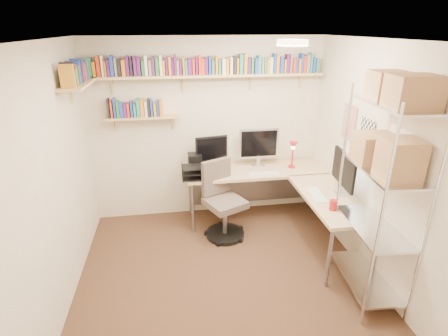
{
  "coord_description": "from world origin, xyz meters",
  "views": [
    {
      "loc": [
        -0.5,
        -3.19,
        2.61
      ],
      "look_at": [
        0.09,
        0.55,
        1.06
      ],
      "focal_mm": 28.0,
      "sensor_mm": 36.0,
      "label": 1
    }
  ],
  "objects": [
    {
      "name": "wall_shelves",
      "position": [
        -0.41,
        1.29,
        2.03
      ],
      "size": [
        3.12,
        1.09,
        0.8
      ],
      "color": "#D6B378",
      "rests_on": "ground"
    },
    {
      "name": "wire_rack",
      "position": [
        1.42,
        -0.51,
        1.61
      ],
      "size": [
        0.52,
        0.95,
        2.26
      ],
      "rotation": [
        0.0,
        0.0,
        -0.09
      ],
      "color": "silver",
      "rests_on": "ground"
    },
    {
      "name": "corner_desk",
      "position": [
        0.7,
        0.93,
        0.75
      ],
      "size": [
        2.01,
        1.92,
        1.31
      ],
      "color": "beige",
      "rests_on": "ground"
    },
    {
      "name": "ground",
      "position": [
        0.0,
        0.0,
        0.0
      ],
      "size": [
        3.2,
        3.2,
        0.0
      ],
      "primitive_type": "plane",
      "color": "#422D1C",
      "rests_on": "ground"
    },
    {
      "name": "office_chair",
      "position": [
        0.11,
        0.8,
        0.43
      ],
      "size": [
        0.6,
        0.61,
        1.02
      ],
      "rotation": [
        0.0,
        0.0,
        0.44
      ],
      "color": "black",
      "rests_on": "ground"
    },
    {
      "name": "room_shell",
      "position": [
        0.0,
        0.0,
        1.55
      ],
      "size": [
        3.24,
        3.04,
        2.52
      ],
      "color": "beige",
      "rests_on": "ground"
    }
  ]
}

